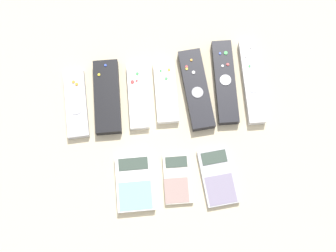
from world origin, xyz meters
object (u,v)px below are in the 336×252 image
(calculator_0, at_px, (135,183))
(remote_2, at_px, (138,96))
(calculator_1, at_px, (178,179))
(calculator_2, at_px, (218,177))
(remote_5, at_px, (225,82))
(remote_6, at_px, (252,82))
(remote_1, at_px, (107,97))
(remote_3, at_px, (166,92))
(remote_0, at_px, (76,104))
(remote_4, at_px, (196,89))

(calculator_0, bearing_deg, remote_2, 84.02)
(calculator_1, relative_size, calculator_2, 0.87)
(calculator_1, bearing_deg, calculator_0, -178.06)
(remote_5, distance_m, calculator_0, 0.33)
(remote_6, bearing_deg, calculator_0, -143.10)
(remote_1, relative_size, remote_3, 1.19)
(remote_5, xyz_separation_m, remote_6, (0.06, -0.01, -0.00))
(remote_6, xyz_separation_m, calculator_2, (-0.12, -0.22, -0.00))
(remote_6, bearing_deg, calculator_2, -115.52)
(remote_3, bearing_deg, remote_6, 2.54)
(remote_0, bearing_deg, remote_6, 0.49)
(remote_3, height_order, remote_4, remote_4)
(remote_4, height_order, remote_6, remote_4)
(remote_4, xyz_separation_m, calculator_1, (-0.07, -0.21, -0.01))
(remote_5, bearing_deg, remote_0, -174.59)
(remote_4, relative_size, remote_5, 0.95)
(remote_5, bearing_deg, calculator_1, -119.75)
(remote_1, xyz_separation_m, calculator_1, (0.14, -0.22, -0.01))
(remote_3, relative_size, calculator_1, 1.33)
(remote_3, xyz_separation_m, remote_6, (0.21, -0.00, 0.00))
(remote_0, xyz_separation_m, calculator_1, (0.22, -0.21, -0.00))
(remote_4, height_order, calculator_0, remote_4)
(remote_4, bearing_deg, remote_2, 176.85)
(remote_6, bearing_deg, remote_1, -178.31)
(remote_1, bearing_deg, remote_2, -2.74)
(remote_0, height_order, remote_5, remote_5)
(remote_0, relative_size, remote_5, 0.78)
(remote_1, bearing_deg, remote_5, 3.00)
(calculator_1, bearing_deg, calculator_2, -1.12)
(remote_0, distance_m, remote_1, 0.08)
(remote_4, relative_size, remote_6, 0.96)
(calculator_0, distance_m, calculator_1, 0.10)
(remote_1, bearing_deg, remote_6, 1.58)
(remote_4, bearing_deg, remote_3, 175.26)
(remote_4, bearing_deg, calculator_0, -132.24)
(remote_2, height_order, calculator_2, remote_2)
(calculator_0, bearing_deg, remote_5, 43.88)
(remote_6, bearing_deg, calculator_1, -132.07)
(calculator_0, height_order, calculator_1, calculator_0)
(remote_4, xyz_separation_m, remote_6, (0.14, 0.00, -0.00))
(remote_2, bearing_deg, remote_4, 1.94)
(remote_2, relative_size, remote_3, 1.06)
(remote_0, height_order, remote_3, same)
(remote_1, relative_size, remote_6, 0.87)
(remote_3, xyz_separation_m, calculator_1, (-0.00, -0.21, -0.00))
(remote_2, relative_size, remote_4, 0.81)
(remote_1, distance_m, remote_4, 0.22)
(remote_0, distance_m, remote_3, 0.22)
(remote_0, bearing_deg, remote_4, 0.30)
(remote_3, distance_m, calculator_1, 0.21)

